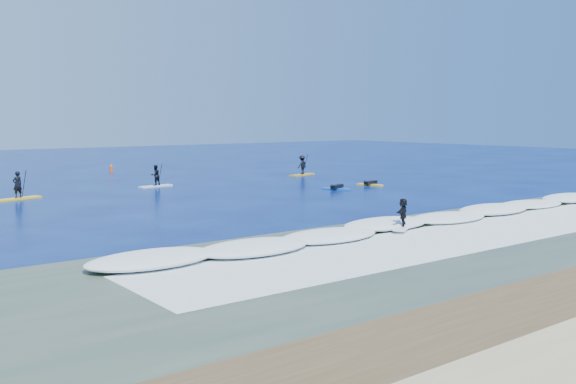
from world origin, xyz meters
TOP-DOWN VIEW (x-y plane):
  - ground at (0.00, 0.00)m, footprint 160.00×160.00m
  - shallow_water at (0.00, -14.00)m, footprint 90.00×13.00m
  - breaking_wave at (0.00, -10.00)m, footprint 40.00×6.00m
  - whitewater at (0.00, -13.00)m, footprint 34.00×5.00m
  - sup_paddler_left at (-13.67, 11.98)m, footprint 3.00×1.57m
  - sup_paddler_center at (-3.45, 13.62)m, footprint 2.72×1.08m
  - sup_paddler_right at (11.29, 14.54)m, footprint 3.02×1.46m
  - prone_paddler_near at (9.92, 4.59)m, footprint 1.62×2.12m
  - prone_paddler_far at (5.97, 3.99)m, footprint 1.60×2.13m
  - wave_surfer at (-3.12, -10.63)m, footprint 1.86×1.40m
  - marker_buoy at (-0.69, 28.83)m, footprint 0.32×0.32m

SIDE VIEW (x-z plane):
  - ground at x=0.00m, z-range 0.00..0.00m
  - breaking_wave at x=0.00m, z-range -0.15..0.15m
  - whitewater at x=0.00m, z-range -0.01..0.01m
  - shallow_water at x=0.00m, z-range 0.00..0.01m
  - prone_paddler_near at x=9.92m, z-range -0.07..0.36m
  - prone_paddler_far at x=5.97m, z-range -0.07..0.37m
  - marker_buoy at x=-0.69m, z-range -0.05..0.71m
  - sup_paddler_left at x=-13.67m, z-range -0.38..1.66m
  - sup_paddler_center at x=-3.45m, z-range -0.23..1.62m
  - wave_surfer at x=-3.12m, z-range 0.10..1.45m
  - sup_paddler_right at x=11.29m, z-range -0.23..1.83m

